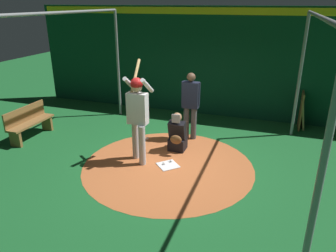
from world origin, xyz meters
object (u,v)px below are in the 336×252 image
object	(u,v)px
catcher	(177,136)
baseball_1	(147,138)
batter	(138,111)
baseball_2	(171,161)
umpire	(190,102)
bench	(29,122)
home_plate	(168,165)
baseball_0	(164,163)
bat_rack	(301,110)

from	to	relation	value
catcher	baseball_1	world-z (taller)	catcher
batter	catcher	xyz separation A→B (m)	(-0.82, 0.65, -0.82)
baseball_1	baseball_2	xyz separation A→B (m)	(1.01, 1.00, 0.00)
umpire	baseball_2	bearing A→B (deg)	-0.64
bench	baseball_1	size ratio (longest dim) A/B	19.36
home_plate	umpire	size ratio (longest dim) A/B	0.24
catcher	baseball_0	size ratio (longest dim) A/B	13.15
catcher	bench	bearing A→B (deg)	-82.32
home_plate	batter	bearing A→B (deg)	-91.37
bat_rack	bench	bearing A→B (deg)	-64.35
catcher	baseball_1	size ratio (longest dim) A/B	13.15
bench	baseball_0	bearing A→B (deg)	85.39
catcher	bench	distance (m)	3.98
batter	baseball_0	xyz separation A→B (m)	(0.02, 0.61, -1.16)
catcher	baseball_0	distance (m)	0.91
home_plate	baseball_0	distance (m)	0.09
batter	baseball_1	xyz separation A→B (m)	(-1.15, -0.28, -1.16)
umpire	bat_rack	size ratio (longest dim) A/B	1.68
baseball_2	baseball_1	bearing A→B (deg)	-135.22
baseball_1	batter	bearing A→B (deg)	13.85
batter	umpire	distance (m)	1.81
umpire	home_plate	bearing A→B (deg)	-1.20
umpire	bat_rack	world-z (taller)	umpire
umpire	baseball_1	bearing A→B (deg)	-64.29
baseball_0	baseball_1	bearing A→B (deg)	-142.70
bat_rack	baseball_1	xyz separation A→B (m)	(2.42, -3.82, -0.45)
baseball_1	baseball_2	size ratio (longest dim) A/B	1.00
home_plate	baseball_0	size ratio (longest dim) A/B	5.68
catcher	bat_rack	bearing A→B (deg)	133.57
bench	baseball_1	distance (m)	3.15
batter	bat_rack	size ratio (longest dim) A/B	2.15
bench	baseball_2	size ratio (longest dim) A/B	19.36
baseball_0	baseball_2	distance (m)	0.20
batter	baseball_2	bearing A→B (deg)	101.08
catcher	umpire	size ratio (longest dim) A/B	0.55
catcher	baseball_2	bearing A→B (deg)	5.88
umpire	bat_rack	bearing A→B (deg)	124.50
bench	baseball_0	world-z (taller)	bench
catcher	bench	size ratio (longest dim) A/B	0.68
bench	baseball_1	xyz separation A→B (m)	(-0.86, 3.01, -0.39)
umpire	bat_rack	distance (m)	3.44
home_plate	baseball_2	bearing A→B (deg)	173.49
bat_rack	baseball_0	bearing A→B (deg)	-39.14
baseball_2	umpire	bearing A→B (deg)	179.36
baseball_1	baseball_0	bearing A→B (deg)	37.30
bench	baseball_2	xyz separation A→B (m)	(0.15, 4.01, -0.39)
catcher	baseball_2	world-z (taller)	catcher
home_plate	bat_rack	world-z (taller)	bat_rack
umpire	bench	bearing A→B (deg)	-71.42
home_plate	baseball_0	world-z (taller)	baseball_0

